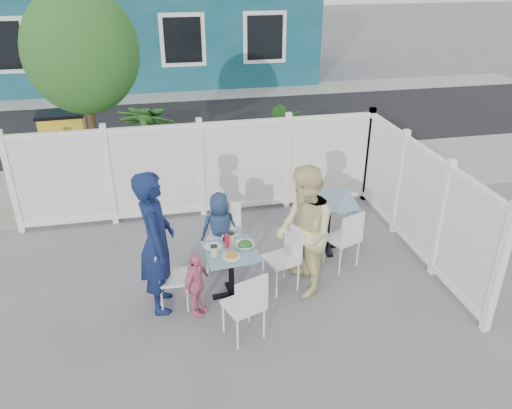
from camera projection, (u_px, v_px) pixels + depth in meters
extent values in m
plane|color=slate|center=(217.00, 300.00, 6.37)|extent=(80.00, 80.00, 0.00)
cube|color=gray|center=(190.00, 181.00, 9.69)|extent=(24.00, 2.60, 0.01)
cube|color=black|center=(178.00, 125.00, 12.93)|extent=(24.00, 5.00, 0.01)
cube|color=gray|center=(171.00, 95.00, 15.64)|extent=(24.00, 1.60, 0.01)
cube|color=black|center=(64.00, 44.00, 14.75)|extent=(1.20, 0.04, 1.40)
cube|color=black|center=(199.00, 39.00, 15.48)|extent=(1.20, 0.04, 1.40)
cube|color=white|center=(201.00, 169.00, 8.12)|extent=(5.80, 0.04, 1.40)
cube|color=white|center=(199.00, 126.00, 7.79)|extent=(5.86, 0.08, 0.08)
cube|color=white|center=(204.00, 211.00, 8.46)|extent=(5.86, 0.08, 0.12)
cube|color=white|center=(419.00, 201.00, 7.08)|extent=(0.04, 3.60, 1.40)
cube|color=white|center=(427.00, 152.00, 6.75)|extent=(0.08, 3.66, 0.08)
cube|color=white|center=(411.00, 247.00, 7.42)|extent=(0.08, 3.66, 0.12)
cylinder|color=#382316|center=(94.00, 137.00, 8.43)|extent=(0.12, 0.12, 2.40)
ellipsoid|color=#21541C|center=(81.00, 51.00, 7.80)|extent=(1.80, 1.62, 1.98)
cube|color=gold|center=(67.00, 153.00, 9.15)|extent=(0.78, 0.57, 1.40)
imported|color=#21541C|center=(153.00, 153.00, 8.56)|extent=(1.24, 1.24, 1.79)
imported|color=#21541C|center=(269.00, 155.00, 8.91)|extent=(1.48, 1.61, 1.50)
cube|color=slate|center=(231.00, 252.00, 6.17)|extent=(0.69, 0.69, 0.04)
cylinder|color=black|center=(231.00, 274.00, 6.31)|extent=(0.07, 0.07, 0.62)
cube|color=black|center=(232.00, 294.00, 6.45)|extent=(0.51, 0.11, 0.04)
cube|color=black|center=(232.00, 294.00, 6.45)|extent=(0.11, 0.51, 0.04)
cube|color=slate|center=(329.00, 201.00, 7.19)|extent=(0.82, 0.82, 0.04)
cylinder|color=black|center=(327.00, 225.00, 7.36)|extent=(0.09, 0.09, 0.72)
cube|color=black|center=(326.00, 246.00, 7.52)|extent=(0.59, 0.15, 0.04)
cube|color=black|center=(326.00, 246.00, 7.52)|extent=(0.15, 0.59, 0.04)
cube|color=white|center=(173.00, 278.00, 6.11)|extent=(0.37, 0.39, 0.04)
cube|color=white|center=(157.00, 264.00, 5.98)|extent=(0.04, 0.38, 0.41)
cylinder|color=white|center=(186.00, 282.00, 6.36)|extent=(0.02, 0.02, 0.41)
cylinder|color=white|center=(188.00, 298.00, 6.08)|extent=(0.02, 0.02, 0.41)
cylinder|color=white|center=(162.00, 285.00, 6.32)|extent=(0.02, 0.02, 0.41)
cylinder|color=white|center=(162.00, 301.00, 6.03)|extent=(0.02, 0.02, 0.41)
cube|color=white|center=(281.00, 259.00, 6.43)|extent=(0.48, 0.50, 0.04)
cube|color=white|center=(293.00, 240.00, 6.40)|extent=(0.14, 0.39, 0.43)
cylinder|color=white|center=(277.00, 284.00, 6.32)|extent=(0.02, 0.02, 0.43)
cylinder|color=white|center=(263.00, 270.00, 6.59)|extent=(0.02, 0.02, 0.43)
cylinder|color=white|center=(298.00, 276.00, 6.46)|extent=(0.02, 0.02, 0.43)
cylinder|color=white|center=(284.00, 264.00, 6.73)|extent=(0.02, 0.02, 0.43)
cube|color=white|center=(223.00, 239.00, 6.84)|extent=(0.55, 0.54, 0.04)
cube|color=white|center=(226.00, 216.00, 6.89)|extent=(0.41, 0.19, 0.46)
cylinder|color=white|center=(234.00, 261.00, 6.76)|extent=(0.02, 0.02, 0.46)
cylinder|color=white|center=(207.00, 259.00, 6.82)|extent=(0.02, 0.02, 0.46)
cylinder|color=white|center=(239.00, 248.00, 7.06)|extent=(0.02, 0.02, 0.46)
cylinder|color=white|center=(214.00, 246.00, 7.12)|extent=(0.02, 0.02, 0.46)
cube|color=white|center=(243.00, 305.00, 5.59)|extent=(0.51, 0.50, 0.04)
cube|color=white|center=(252.00, 296.00, 5.35)|extent=(0.39, 0.17, 0.43)
cylinder|color=white|center=(223.00, 317.00, 5.73)|extent=(0.02, 0.02, 0.43)
cylinder|color=white|center=(249.00, 307.00, 5.89)|extent=(0.02, 0.02, 0.43)
cylinder|color=white|center=(238.00, 334.00, 5.48)|extent=(0.02, 0.02, 0.43)
cylinder|color=white|center=(264.00, 323.00, 5.65)|extent=(0.02, 0.02, 0.43)
cube|color=white|center=(342.00, 239.00, 6.92)|extent=(0.51, 0.50, 0.04)
cube|color=white|center=(353.00, 229.00, 6.68)|extent=(0.38, 0.18, 0.42)
cylinder|color=white|center=(324.00, 250.00, 7.04)|extent=(0.02, 0.02, 0.42)
cylinder|color=white|center=(342.00, 243.00, 7.21)|extent=(0.02, 0.02, 0.42)
cylinder|color=white|center=(340.00, 261.00, 6.81)|extent=(0.02, 0.02, 0.42)
cylinder|color=white|center=(358.00, 253.00, 6.98)|extent=(0.02, 0.02, 0.42)
imported|color=#101B46|center=(156.00, 243.00, 5.88)|extent=(0.44, 0.67, 1.82)
imported|color=#D8C749|center=(304.00, 232.00, 6.20)|extent=(0.68, 0.86, 1.72)
imported|color=navy|center=(220.00, 229.00, 6.91)|extent=(0.54, 0.37, 1.09)
imported|color=pink|center=(196.00, 285.00, 5.95)|extent=(0.47, 0.51, 0.84)
cylinder|color=white|center=(232.00, 256.00, 6.03)|extent=(0.22, 0.22, 0.01)
cylinder|color=white|center=(213.00, 247.00, 6.22)|extent=(0.23, 0.23, 0.02)
imported|color=white|center=(245.00, 246.00, 6.21)|extent=(0.24, 0.24, 0.06)
cylinder|color=beige|center=(214.00, 251.00, 6.03)|extent=(0.08, 0.08, 0.13)
cylinder|color=beige|center=(231.00, 238.00, 6.31)|extent=(0.08, 0.08, 0.12)
cylinder|color=red|center=(227.00, 242.00, 6.19)|extent=(0.05, 0.05, 0.16)
cylinder|color=white|center=(223.00, 238.00, 6.37)|extent=(0.03, 0.03, 0.07)
cylinder|color=black|center=(224.00, 239.00, 6.34)|extent=(0.03, 0.03, 0.07)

